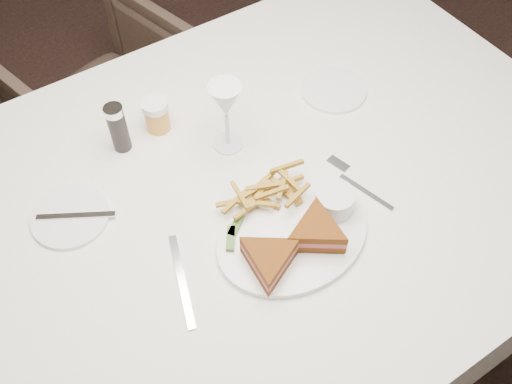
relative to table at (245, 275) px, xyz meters
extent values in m
plane|color=black|center=(-0.01, -0.15, -0.38)|extent=(5.00, 5.00, 0.00)
cube|color=white|center=(0.00, 0.00, 0.00)|extent=(1.63, 1.11, 0.75)
imported|color=#44342A|center=(0.01, 0.92, -0.08)|extent=(0.69, 0.67, 0.60)
ellipsoid|color=white|center=(0.02, -0.15, 0.38)|extent=(0.32, 0.26, 0.01)
cube|color=silver|center=(-0.21, -0.11, 0.38)|extent=(0.08, 0.20, 0.00)
cylinder|color=white|center=(-0.33, 0.14, 0.38)|extent=(0.16, 0.16, 0.01)
cylinder|color=white|center=(0.35, 0.13, 0.38)|extent=(0.16, 0.16, 0.01)
cylinder|color=black|center=(-0.15, 0.26, 0.44)|extent=(0.04, 0.04, 0.12)
cylinder|color=#CC8831|center=(-0.06, 0.26, 0.42)|extent=(0.06, 0.06, 0.08)
cube|color=#3E6222|center=(-0.07, -0.08, 0.40)|extent=(0.05, 0.04, 0.01)
cube|color=#3E6222|center=(-0.09, -0.10, 0.40)|extent=(0.05, 0.05, 0.01)
cylinder|color=white|center=(0.12, -0.15, 0.42)|extent=(0.08, 0.08, 0.05)
camera|label=1|loc=(-0.39, -0.62, 1.34)|focal=40.00mm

